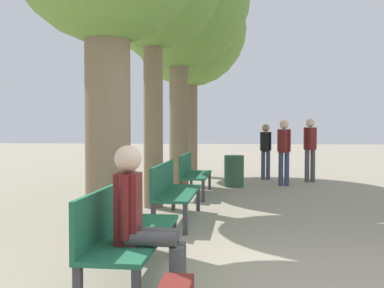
{
  "coord_description": "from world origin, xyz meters",
  "views": [
    {
      "loc": [
        -0.45,
        -3.6,
        1.4
      ],
      "look_at": [
        -1.56,
        5.95,
        1.09
      ],
      "focal_mm": 40.0,
      "sensor_mm": 36.0,
      "label": 1
    }
  ],
  "objects_px": {
    "bench_row_2": "(192,171)",
    "pedestrian_far": "(266,148)",
    "pedestrian_mid": "(284,148)",
    "trash_bin": "(234,171)",
    "bench_row_1": "(172,188)",
    "tree_row_3": "(189,31)",
    "person_seated": "(142,217)",
    "pedestrian_near": "(310,146)",
    "bench_row_0": "(125,226)"
  },
  "relations": [
    {
      "from": "tree_row_3",
      "to": "pedestrian_far",
      "type": "distance_m",
      "value": 4.26
    },
    {
      "from": "tree_row_3",
      "to": "bench_row_1",
      "type": "bearing_deg",
      "value": -85.38
    },
    {
      "from": "tree_row_3",
      "to": "person_seated",
      "type": "height_order",
      "value": "tree_row_3"
    },
    {
      "from": "bench_row_1",
      "to": "person_seated",
      "type": "height_order",
      "value": "person_seated"
    },
    {
      "from": "pedestrian_near",
      "to": "person_seated",
      "type": "bearing_deg",
      "value": -107.58
    },
    {
      "from": "bench_row_0",
      "to": "bench_row_1",
      "type": "height_order",
      "value": "same"
    },
    {
      "from": "pedestrian_mid",
      "to": "bench_row_1",
      "type": "bearing_deg",
      "value": -115.29
    },
    {
      "from": "bench_row_2",
      "to": "person_seated",
      "type": "distance_m",
      "value": 5.7
    },
    {
      "from": "bench_row_1",
      "to": "pedestrian_mid",
      "type": "height_order",
      "value": "pedestrian_mid"
    },
    {
      "from": "bench_row_0",
      "to": "trash_bin",
      "type": "height_order",
      "value": "bench_row_0"
    },
    {
      "from": "pedestrian_near",
      "to": "pedestrian_far",
      "type": "distance_m",
      "value": 1.24
    },
    {
      "from": "tree_row_3",
      "to": "pedestrian_near",
      "type": "xyz_separation_m",
      "value": [
        3.43,
        -1.19,
        -3.44
      ]
    },
    {
      "from": "bench_row_1",
      "to": "person_seated",
      "type": "xyz_separation_m",
      "value": [
        0.24,
        -3.02,
        0.16
      ]
    },
    {
      "from": "bench_row_0",
      "to": "person_seated",
      "type": "height_order",
      "value": "person_seated"
    },
    {
      "from": "bench_row_2",
      "to": "pedestrian_far",
      "type": "height_order",
      "value": "pedestrian_far"
    },
    {
      "from": "pedestrian_mid",
      "to": "trash_bin",
      "type": "relative_size",
      "value": 2.14
    },
    {
      "from": "pedestrian_near",
      "to": "trash_bin",
      "type": "relative_size",
      "value": 2.22
    },
    {
      "from": "bench_row_0",
      "to": "bench_row_2",
      "type": "distance_m",
      "value": 5.34
    },
    {
      "from": "pedestrian_far",
      "to": "trash_bin",
      "type": "distance_m",
      "value": 1.94
    },
    {
      "from": "bench_row_2",
      "to": "pedestrian_mid",
      "type": "xyz_separation_m",
      "value": [
        2.12,
        1.83,
        0.43
      ]
    },
    {
      "from": "pedestrian_near",
      "to": "bench_row_2",
      "type": "bearing_deg",
      "value": -136.99
    },
    {
      "from": "bench_row_2",
      "to": "pedestrian_mid",
      "type": "height_order",
      "value": "pedestrian_mid"
    },
    {
      "from": "bench_row_2",
      "to": "pedestrian_mid",
      "type": "relative_size",
      "value": 1.08
    },
    {
      "from": "pedestrian_mid",
      "to": "bench_row_2",
      "type": "bearing_deg",
      "value": -139.29
    },
    {
      "from": "bench_row_1",
      "to": "pedestrian_mid",
      "type": "distance_m",
      "value": 4.99
    },
    {
      "from": "person_seated",
      "to": "pedestrian_near",
      "type": "xyz_separation_m",
      "value": [
        2.66,
        8.39,
        0.3
      ]
    },
    {
      "from": "pedestrian_mid",
      "to": "trash_bin",
      "type": "bearing_deg",
      "value": -164.84
    },
    {
      "from": "pedestrian_near",
      "to": "pedestrian_far",
      "type": "bearing_deg",
      "value": 159.38
    },
    {
      "from": "person_seated",
      "to": "bench_row_2",
      "type": "bearing_deg",
      "value": 92.44
    },
    {
      "from": "pedestrian_far",
      "to": "bench_row_0",
      "type": "bearing_deg",
      "value": -101.61
    },
    {
      "from": "bench_row_0",
      "to": "tree_row_3",
      "type": "distance_m",
      "value": 10.04
    },
    {
      "from": "bench_row_2",
      "to": "pedestrian_near",
      "type": "height_order",
      "value": "pedestrian_near"
    },
    {
      "from": "bench_row_2",
      "to": "bench_row_0",
      "type": "bearing_deg",
      "value": -90.0
    },
    {
      "from": "tree_row_3",
      "to": "pedestrian_near",
      "type": "distance_m",
      "value": 5.0
    },
    {
      "from": "bench_row_1",
      "to": "pedestrian_mid",
      "type": "xyz_separation_m",
      "value": [
        2.12,
        4.49,
        0.43
      ]
    },
    {
      "from": "bench_row_0",
      "to": "tree_row_3",
      "type": "height_order",
      "value": "tree_row_3"
    },
    {
      "from": "pedestrian_mid",
      "to": "trash_bin",
      "type": "height_order",
      "value": "pedestrian_mid"
    },
    {
      "from": "bench_row_1",
      "to": "pedestrian_mid",
      "type": "bearing_deg",
      "value": 64.71
    },
    {
      "from": "bench_row_2",
      "to": "pedestrian_near",
      "type": "xyz_separation_m",
      "value": [
        2.9,
        2.71,
        0.47
      ]
    },
    {
      "from": "pedestrian_near",
      "to": "tree_row_3",
      "type": "bearing_deg",
      "value": 160.89
    },
    {
      "from": "bench_row_0",
      "to": "pedestrian_far",
      "type": "distance_m",
      "value": 8.66
    },
    {
      "from": "bench_row_1",
      "to": "person_seated",
      "type": "bearing_deg",
      "value": -85.42
    },
    {
      "from": "bench_row_0",
      "to": "pedestrian_near",
      "type": "xyz_separation_m",
      "value": [
        2.9,
        8.04,
        0.47
      ]
    },
    {
      "from": "bench_row_1",
      "to": "trash_bin",
      "type": "xyz_separation_m",
      "value": [
        0.88,
        4.16,
        -0.13
      ]
    },
    {
      "from": "pedestrian_near",
      "to": "trash_bin",
      "type": "height_order",
      "value": "pedestrian_near"
    },
    {
      "from": "tree_row_3",
      "to": "pedestrian_mid",
      "type": "xyz_separation_m",
      "value": [
        2.65,
        -2.07,
        -3.47
      ]
    },
    {
      "from": "person_seated",
      "to": "trash_bin",
      "type": "distance_m",
      "value": 7.21
    },
    {
      "from": "person_seated",
      "to": "trash_bin",
      "type": "xyz_separation_m",
      "value": [
        0.64,
        7.18,
        -0.29
      ]
    },
    {
      "from": "trash_bin",
      "to": "pedestrian_far",
      "type": "bearing_deg",
      "value": 62.43
    },
    {
      "from": "bench_row_1",
      "to": "tree_row_3",
      "type": "relative_size",
      "value": 0.29
    }
  ]
}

